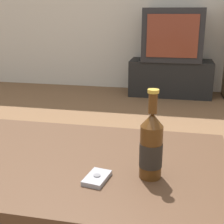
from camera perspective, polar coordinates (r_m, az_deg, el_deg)
coffee_table at (r=1.12m, az=-8.54°, el=-11.44°), size 1.11×0.65×0.45m
tv_stand at (r=3.73m, az=10.61°, el=6.17°), size 0.93×0.42×0.41m
television at (r=3.66m, az=11.05°, el=13.70°), size 0.65×0.47×0.57m
beer_bottle at (r=0.92m, az=7.16°, el=-6.27°), size 0.07×0.07×0.27m
cell_phone at (r=0.94m, az=-2.77°, el=-11.95°), size 0.07×0.10×0.02m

